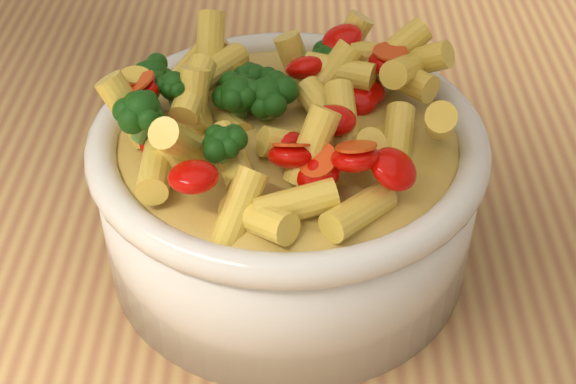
{
  "coord_description": "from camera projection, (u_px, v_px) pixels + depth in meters",
  "views": [
    {
      "loc": [
        0.01,
        -0.32,
        1.25
      ],
      "look_at": [
        0.01,
        0.04,
        0.95
      ],
      "focal_mm": 50.0,
      "sensor_mm": 36.0,
      "label": 1
    }
  ],
  "objects": [
    {
      "name": "pasta_salad",
      "position": [
        288.0,
        106.0,
        0.43
      ],
      "size": [
        0.18,
        0.18,
        0.04
      ],
      "color": "#F9D74E",
      "rests_on": "serving_bowl"
    },
    {
      "name": "serving_bowl",
      "position": [
        288.0,
        190.0,
        0.47
      ],
      "size": [
        0.23,
        0.23,
        0.1
      ],
      "color": "silver",
      "rests_on": "table"
    }
  ]
}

